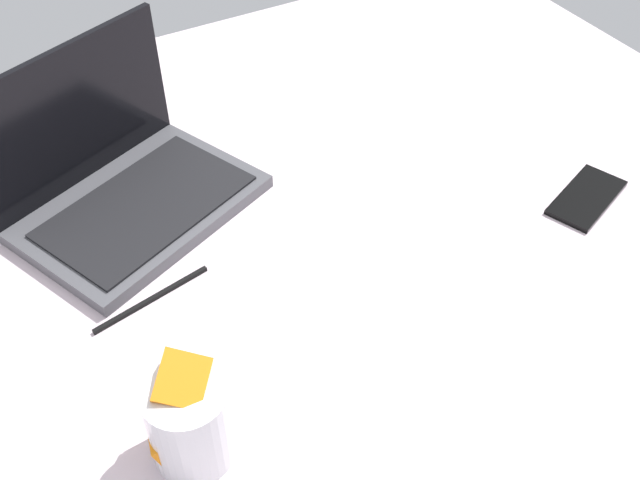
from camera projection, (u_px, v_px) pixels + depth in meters
bed_mattress at (263, 332)px, 104.60cm from camera, size 180.00×140.00×18.00cm
laptop at (121, 182)px, 107.46cm from camera, size 39.36×34.06×23.00cm
snack_cup at (189, 419)px, 77.41cm from camera, size 9.41×9.79×13.90cm
cell_phone at (587, 198)px, 111.04cm from camera, size 15.51×11.36×0.80cm
charger_cable at (152, 299)px, 96.70cm from camera, size 16.78×3.94×0.60cm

